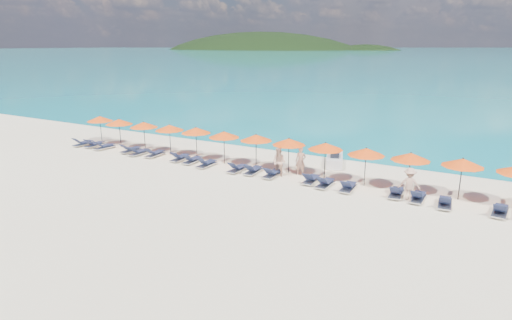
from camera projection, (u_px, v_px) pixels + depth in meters
The scene contains 39 objects.
ground at pixel (229, 194), 23.25m from camera, with size 1400.00×1400.00×0.00m, color beige.
sea at pixel (496, 50), 576.94m from camera, with size 1600.00×1300.00×0.01m, color #1FA9B2.
headland_main at pixel (259, 76), 629.31m from camera, with size 374.00×242.00×126.50m.
headland_small at pixel (364, 77), 573.76m from camera, with size 162.00×126.00×85.50m.
jetski at pixel (335, 159), 28.67m from camera, with size 1.84×2.93×0.98m.
beachgoer_a at pixel (301, 161), 26.35m from camera, with size 0.65×0.43×1.78m, color tan.
beachgoer_b at pixel (279, 162), 26.07m from camera, with size 0.88×0.51×1.80m, color tan.
beachgoer_c at pixel (409, 184), 22.16m from camera, with size 1.12×0.52×1.73m, color tan.
umbrella_0 at pixel (100, 119), 34.68m from camera, with size 2.10×2.10×2.28m.
umbrella_1 at pixel (119, 122), 33.32m from camera, with size 2.10×2.10×2.28m.
umbrella_2 at pixel (144, 125), 32.09m from camera, with size 2.10×2.10×2.28m.
umbrella_3 at pixel (169, 128), 30.96m from camera, with size 2.10×2.10×2.28m.
umbrella_4 at pixel (196, 130), 30.02m from camera, with size 2.10×2.10×2.28m.
umbrella_5 at pixel (224, 134), 28.63m from camera, with size 2.10×2.10×2.28m.
umbrella_6 at pixel (256, 138), 27.67m from camera, with size 2.10×2.10×2.28m.
umbrella_7 at pixel (289, 142), 26.50m from camera, with size 2.10×2.10×2.28m.
umbrella_8 at pixel (326, 146), 25.33m from camera, with size 2.10×2.10×2.28m.
umbrella_9 at pixel (366, 152), 24.04m from camera, with size 2.10×2.10×2.28m.
umbrella_10 at pixel (411, 157), 23.00m from camera, with size 2.10×2.10×2.28m.
umbrella_11 at pixel (463, 162), 21.86m from camera, with size 2.10×2.10×2.28m.
lounger_0 at pixel (83, 143), 34.13m from camera, with size 0.67×1.72×0.66m.
lounger_1 at pixel (94, 144), 33.72m from camera, with size 0.70×1.73×0.66m.
lounger_2 at pixel (104, 146), 33.02m from camera, with size 0.76×1.75×0.66m.
lounger_3 at pixel (130, 149), 32.03m from camera, with size 0.73×1.74×0.66m.
lounger_4 at pixel (139, 152), 31.26m from camera, with size 0.66×1.71×0.66m.
lounger_5 at pixel (155, 154), 30.85m from camera, with size 0.68×1.72×0.66m.
lounger_6 at pixel (180, 158), 29.76m from camera, with size 0.68×1.72×0.66m.
lounger_7 at pixel (192, 160), 29.16m from camera, with size 0.68×1.72×0.66m.
lounger_8 at pixel (207, 163), 28.28m from camera, with size 0.64×1.71×0.66m.
lounger_9 at pixel (238, 168), 27.20m from camera, with size 0.70×1.73×0.66m.
lounger_10 at pixel (253, 170), 26.78m from camera, with size 0.72×1.73×0.66m.
lounger_11 at pixel (272, 173), 26.09m from camera, with size 0.64×1.71×0.66m.
lounger_12 at pixel (311, 179), 25.00m from camera, with size 0.64×1.71×0.66m.
lounger_13 at pixel (325, 183), 24.31m from camera, with size 0.65×1.71×0.66m.
lounger_14 at pixel (348, 187), 23.68m from camera, with size 0.70×1.73×0.66m.
lounger_15 at pixel (396, 193), 22.75m from camera, with size 0.73×1.74×0.66m.
lounger_16 at pixel (418, 197), 22.11m from camera, with size 0.64×1.71×0.66m.
lounger_17 at pixel (445, 202), 21.32m from camera, with size 0.77×1.75×0.66m.
lounger_18 at pixel (500, 210), 20.29m from camera, with size 0.75×1.74×0.66m.
Camera 1 is at (12.14, -18.35, 7.87)m, focal length 30.00 mm.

